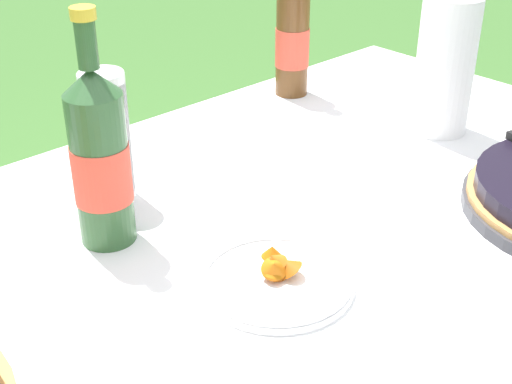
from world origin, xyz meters
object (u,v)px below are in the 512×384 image
cider_bottle_amber (292,36)px  snack_plate_near (277,278)px  paper_towel_roll (445,66)px  cider_bottle_green (100,159)px  cup_stack (107,138)px

cider_bottle_amber → snack_plate_near: (-0.52, -0.49, -0.12)m
cider_bottle_amber → paper_towel_roll: (0.07, -0.33, 0.00)m
cider_bottle_green → snack_plate_near: (0.10, -0.25, -0.12)m
cider_bottle_amber → cider_bottle_green: bearing=-159.2°
snack_plate_near → paper_towel_roll: size_ratio=0.80×
cider_bottle_green → snack_plate_near: size_ratio=1.64×
cup_stack → cider_bottle_amber: bearing=13.6°
snack_plate_near → cider_bottle_amber: bearing=43.3°
cup_stack → cider_bottle_amber: cider_bottle_amber is taller
cup_stack → paper_towel_roll: 0.65m
cider_bottle_green → paper_towel_roll: bearing=-8.2°
cider_bottle_green → snack_plate_near: cider_bottle_green is taller
cider_bottle_green → snack_plate_near: 0.30m
cup_stack → cider_bottle_amber: size_ratio=0.64×
cup_stack → paper_towel_roll: (0.62, -0.20, 0.02)m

